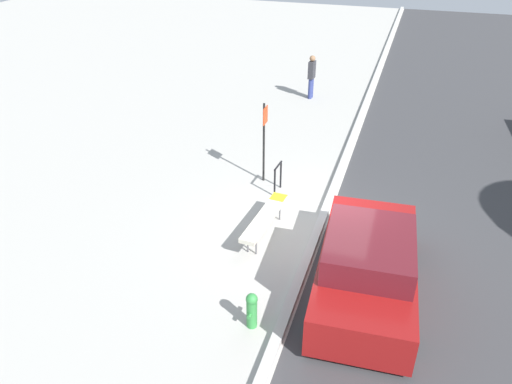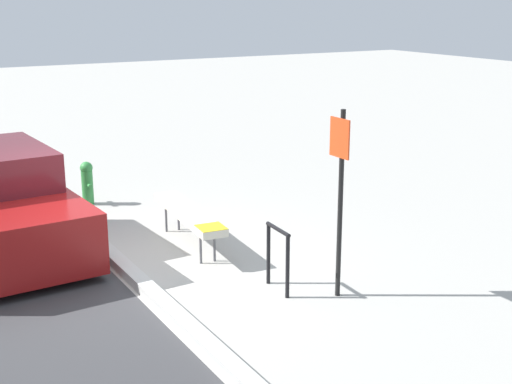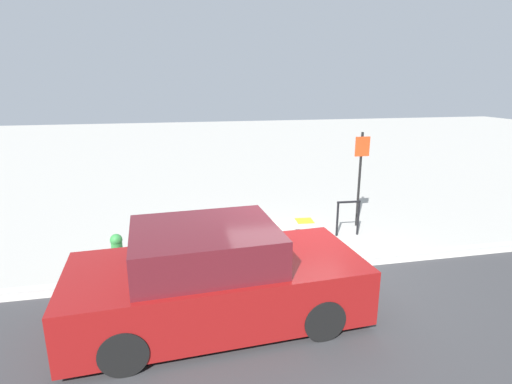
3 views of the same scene
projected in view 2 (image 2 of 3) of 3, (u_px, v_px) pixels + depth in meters
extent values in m
plane|color=#ADAAA3|center=(123.00, 270.00, 9.55)|extent=(60.00, 60.00, 0.00)
cube|color=#B7B7B2|center=(123.00, 266.00, 9.54)|extent=(60.00, 0.20, 0.13)
cylinder|color=#515156|center=(166.00, 218.00, 11.06)|extent=(0.04, 0.04, 0.44)
cylinder|color=#515156|center=(201.00, 248.00, 9.74)|extent=(0.04, 0.04, 0.44)
cylinder|color=#515156|center=(178.00, 216.00, 11.15)|extent=(0.04, 0.04, 0.44)
cylinder|color=#515156|center=(214.00, 246.00, 9.82)|extent=(0.04, 0.04, 0.44)
cube|color=beige|center=(188.00, 213.00, 10.37)|extent=(2.19, 0.55, 0.11)
cube|color=yellow|center=(211.00, 227.00, 9.56)|extent=(0.39, 0.39, 0.01)
cylinder|color=black|center=(268.00, 254.00, 9.01)|extent=(0.05, 0.05, 0.80)
cylinder|color=black|center=(288.00, 267.00, 8.58)|extent=(0.05, 0.05, 0.80)
cylinder|color=black|center=(278.00, 229.00, 8.69)|extent=(0.55, 0.08, 0.05)
cylinder|color=black|center=(340.00, 206.00, 8.45)|extent=(0.06, 0.06, 2.30)
cube|color=red|center=(340.00, 138.00, 8.21)|extent=(0.36, 0.02, 0.46)
cylinder|color=#338C3F|center=(88.00, 188.00, 12.52)|extent=(0.20, 0.20, 0.60)
sphere|color=#338C3F|center=(86.00, 168.00, 12.43)|extent=(0.22, 0.22, 0.22)
cylinder|color=#338C3F|center=(85.00, 182.00, 12.62)|extent=(0.08, 0.07, 0.07)
cylinder|color=#338C3F|center=(90.00, 186.00, 12.39)|extent=(0.08, 0.07, 0.07)
cylinder|color=black|center=(82.00, 244.00, 9.67)|extent=(0.61, 0.22, 0.60)
cylinder|color=black|center=(28.00, 200.00, 11.76)|extent=(0.61, 0.22, 0.60)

